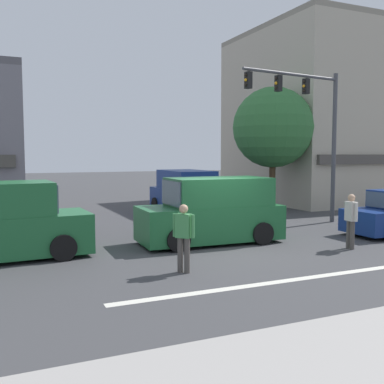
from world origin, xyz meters
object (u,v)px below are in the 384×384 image
object	(u,v)px
street_tree	(273,128)
traffic_light_mast	(312,119)
pedestrian_mid_crossing	(351,218)
utility_pole_far_right	(300,133)
van_parked_curbside	(184,194)
pedestrian_far_side	(184,234)
van_crossing_center	(213,212)

from	to	relation	value
street_tree	traffic_light_mast	distance (m)	4.78
traffic_light_mast	pedestrian_mid_crossing	xyz separation A→B (m)	(-1.97, -4.37, -3.35)
street_tree	pedestrian_mid_crossing	size ratio (longest dim) A/B	3.75
street_tree	utility_pole_far_right	xyz separation A→B (m)	(2.14, 0.58, -0.20)
van_parked_curbside	pedestrian_mid_crossing	bearing A→B (deg)	-80.11
utility_pole_far_right	pedestrian_far_side	size ratio (longest dim) A/B	4.63
utility_pole_far_right	pedestrian_mid_crossing	distance (m)	11.39
utility_pole_far_right	van_crossing_center	bearing A→B (deg)	-141.41
pedestrian_far_side	utility_pole_far_right	bearing A→B (deg)	42.23
traffic_light_mast	pedestrian_far_side	bearing A→B (deg)	-147.70
traffic_light_mast	pedestrian_far_side	distance (m)	9.67
van_crossing_center	traffic_light_mast	bearing A→B (deg)	18.52
pedestrian_mid_crossing	pedestrian_far_side	world-z (taller)	same
traffic_light_mast	pedestrian_mid_crossing	size ratio (longest dim) A/B	3.71
van_parked_curbside	utility_pole_far_right	bearing A→B (deg)	3.26
van_parked_curbside	pedestrian_mid_crossing	world-z (taller)	van_parked_curbside
traffic_light_mast	street_tree	bearing A→B (deg)	74.77
utility_pole_far_right	van_parked_curbside	bearing A→B (deg)	-176.74
van_parked_curbside	pedestrian_far_side	xyz separation A→B (m)	(-4.10, -9.65, -0.06)
utility_pole_far_right	traffic_light_mast	world-z (taller)	utility_pole_far_right
van_crossing_center	pedestrian_far_side	xyz separation A→B (m)	(-2.30, -3.05, -0.06)
van_parked_curbside	van_crossing_center	size ratio (longest dim) A/B	0.99
utility_pole_far_right	van_parked_curbside	xyz separation A→B (m)	(-6.96, -0.40, -3.01)
pedestrian_mid_crossing	street_tree	bearing A→B (deg)	70.25
street_tree	traffic_light_mast	xyz separation A→B (m)	(-1.26, -4.62, 0.09)
utility_pole_far_right	pedestrian_mid_crossing	size ratio (longest dim) A/B	4.63
utility_pole_far_right	van_crossing_center	xyz separation A→B (m)	(-8.76, -6.99, -3.01)
van_crossing_center	pedestrian_mid_crossing	xyz separation A→B (m)	(3.39, -2.57, -0.06)
utility_pole_far_right	van_crossing_center	size ratio (longest dim) A/B	1.66
pedestrian_mid_crossing	pedestrian_far_side	bearing A→B (deg)	-175.19
van_crossing_center	pedestrian_mid_crossing	world-z (taller)	van_crossing_center
street_tree	van_crossing_center	xyz separation A→B (m)	(-6.62, -6.41, -3.21)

